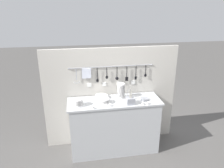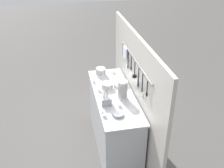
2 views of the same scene
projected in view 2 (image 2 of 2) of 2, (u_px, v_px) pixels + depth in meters
The scene contains 15 objects.
ground_plane at pixel (114, 146), 4.04m from camera, with size 20.00×20.00×0.00m, color #514F4C.
counter at pixel (114, 121), 3.80m from camera, with size 1.52×0.52×0.94m.
back_wall at pixel (135, 95), 3.65m from camera, with size 2.32×0.11×1.76m.
bowl_stack_nested_right at pixel (123, 90), 3.41m from camera, with size 0.12×0.12×0.26m.
bowl_stack_back_corner at pixel (107, 86), 3.69m from camera, with size 0.15×0.15×0.09m.
bowl_stack_short_front at pixel (101, 72), 4.02m from camera, with size 0.14×0.14×0.12m.
plate_stack at pixel (121, 84), 3.75m from camera, with size 0.21×0.21×0.05m.
steel_mixing_bowl at pixel (118, 114), 3.14m from camera, with size 0.14×0.14×0.03m.
cutlery_caddy at pixel (106, 101), 3.33m from camera, with size 0.13×0.13×0.27m.
cup_by_caddy at pixel (104, 116), 3.11m from camera, with size 0.04×0.04×0.04m.
cup_edge_far at pixel (114, 72), 4.09m from camera, with size 0.04×0.04×0.04m.
cup_beside_plates at pixel (103, 112), 3.17m from camera, with size 0.04×0.04×0.04m.
cup_centre at pixel (120, 106), 3.29m from camera, with size 0.04×0.04×0.04m.
cup_edge_near at pixel (99, 90), 3.62m from camera, with size 0.04×0.04×0.04m.
cup_front_left at pixel (94, 81), 3.84m from camera, with size 0.04×0.04×0.04m.
Camera 2 is at (2.97, -0.63, 2.82)m, focal length 42.00 mm.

